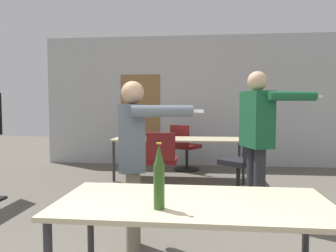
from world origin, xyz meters
The scene contains 9 objects.
back_wall centered at (-0.02, 5.91, 1.44)m, with size 6.58×0.12×2.90m.
conference_table_near centered at (0.26, 0.54, 0.68)m, with size 1.72×0.81×0.75m.
conference_table_far centered at (-0.12, 4.45, 0.69)m, with size 2.39×0.78×0.75m.
person_right_polo centered at (0.97, 2.50, 1.06)m, with size 0.92×0.63×1.76m.
person_far_watching centered at (-0.31, 1.46, 0.95)m, with size 0.80×0.61×1.58m.
office_chair_far_left centered at (0.92, 3.51, 0.45)m, with size 0.69×0.68×0.95m.
office_chair_far_right centered at (-0.05, 5.23, 0.46)m, with size 0.66×0.68×0.96m.
office_chair_near_pushed centered at (-0.32, 3.54, 0.44)m, with size 0.52×0.56×0.94m.
beer_bottle centered at (0.07, 0.36, 0.93)m, with size 0.07×0.07×0.39m.
Camera 1 is at (0.32, -1.50, 1.36)m, focal length 35.00 mm.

